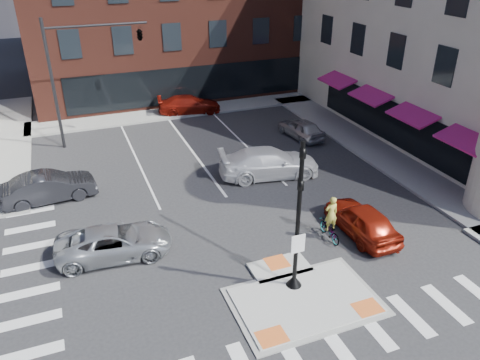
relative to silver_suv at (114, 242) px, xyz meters
name	(u,v)px	position (x,y,z in m)	size (l,w,h in m)	color
ground	(298,294)	(6.08, -5.00, -0.67)	(120.00, 120.00, 0.00)	#28282B
refuge_island	(302,297)	(6.08, -5.26, -0.62)	(5.40, 4.65, 0.13)	gray
sidewalk_e	(377,151)	(16.88, 5.00, -0.59)	(3.00, 24.00, 0.15)	gray
sidewalk_n	(202,108)	(9.08, 17.00, -0.59)	(26.00, 3.00, 0.15)	gray
building_far_left	(73,3)	(2.08, 47.00, 4.33)	(10.00, 12.00, 10.00)	slate
signal_pole	(297,236)	(6.08, -4.60, 1.69)	(0.60, 0.60, 5.98)	black
mast_arm_signal	(116,45)	(2.60, 13.00, 5.54)	(6.10, 2.24, 8.00)	black
silver_suv	(114,242)	(0.00, 0.00, 0.00)	(2.21, 4.80, 1.33)	silver
red_sedan	(362,220)	(10.61, -2.39, 0.06)	(1.72, 4.26, 1.45)	maroon
white_pickup	(269,163)	(9.17, 4.46, 0.15)	(2.29, 5.62, 1.63)	white
bg_car_dark	(49,187)	(-2.42, 6.00, 0.09)	(1.60, 4.59, 1.51)	#27272C
bg_car_silver	(301,128)	(13.57, 8.93, -0.01)	(1.55, 3.84, 1.31)	#B6B9BE
bg_car_red	(189,104)	(7.94, 16.50, 0.02)	(1.92, 4.73, 1.37)	maroon
cyclist	(330,225)	(9.08, -2.20, 0.04)	(0.63, 1.67, 2.11)	#3F3F44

